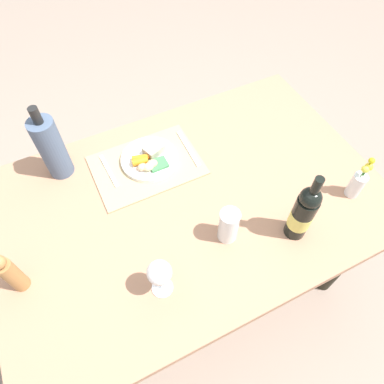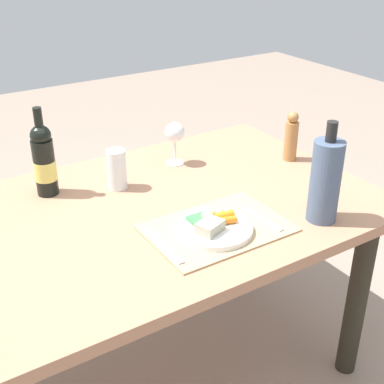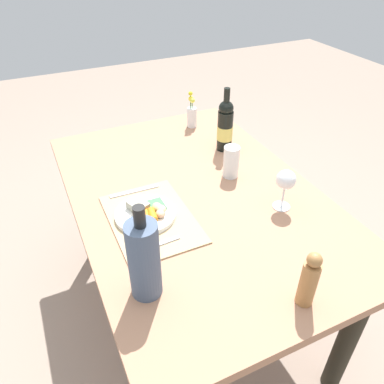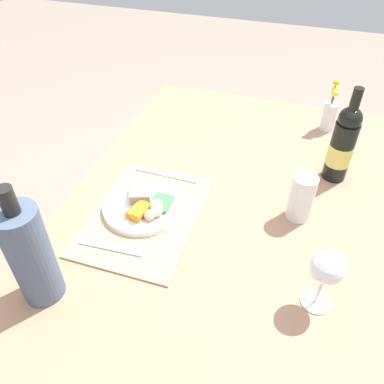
% 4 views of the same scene
% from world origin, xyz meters
% --- Properties ---
extents(ground_plane, '(8.00, 8.00, 0.00)m').
position_xyz_m(ground_plane, '(0.00, 0.00, 0.00)').
color(ground_plane, gray).
extents(dining_table, '(1.42, 0.93, 0.72)m').
position_xyz_m(dining_table, '(0.00, 0.00, 0.62)').
color(dining_table, '#A97759').
rests_on(dining_table, ground_plane).
extents(placemat, '(0.41, 0.29, 0.01)m').
position_xyz_m(placemat, '(0.08, -0.22, 0.72)').
color(placemat, tan).
rests_on(placemat, dining_table).
extents(dinner_plate, '(0.22, 0.22, 0.05)m').
position_xyz_m(dinner_plate, '(0.06, -0.23, 0.74)').
color(dinner_plate, white).
rests_on(dinner_plate, placemat).
extents(fork, '(0.02, 0.20, 0.00)m').
position_xyz_m(fork, '(-0.10, -0.22, 0.73)').
color(fork, silver).
rests_on(fork, placemat).
extents(knife, '(0.02, 0.17, 0.00)m').
position_xyz_m(knife, '(0.22, -0.25, 0.73)').
color(knife, silver).
rests_on(knife, placemat).
extents(water_tumbler, '(0.07, 0.07, 0.14)m').
position_xyz_m(water_tumbler, '(-0.05, 0.19, 0.78)').
color(water_tumbler, silver).
rests_on(water_tumbler, dining_table).
extents(pepper_mill, '(0.05, 0.05, 0.19)m').
position_xyz_m(pepper_mill, '(0.61, 0.06, 0.81)').
color(pepper_mill, '#A4723F').
rests_on(pepper_mill, dining_table).
extents(wine_glass, '(0.07, 0.07, 0.16)m').
position_xyz_m(wine_glass, '(0.22, 0.26, 0.84)').
color(wine_glass, white).
rests_on(wine_glass, dining_table).
extents(wine_bottle, '(0.07, 0.07, 0.30)m').
position_xyz_m(wine_bottle, '(-0.26, 0.28, 0.84)').
color(wine_bottle, black).
rests_on(wine_bottle, dining_table).
extents(cooler_bottle, '(0.09, 0.09, 0.31)m').
position_xyz_m(cooler_bottle, '(0.38, -0.34, 0.85)').
color(cooler_bottle, '#485872').
rests_on(cooler_bottle, dining_table).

